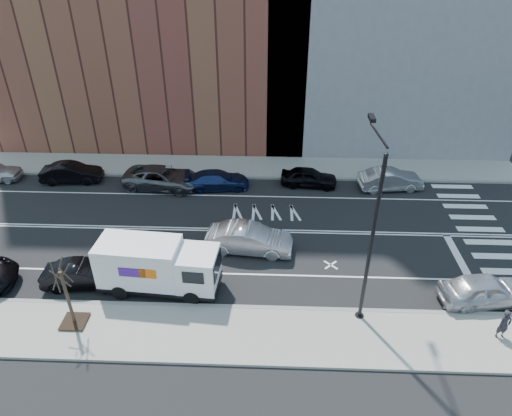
# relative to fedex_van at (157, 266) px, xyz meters

# --- Properties ---
(ground) EXTENTS (120.00, 120.00, 0.00)m
(ground) POSITION_rel_fedex_van_xyz_m (3.39, 5.60, -1.53)
(ground) COLOR black
(ground) RESTS_ON ground
(sidewalk_near) EXTENTS (44.00, 3.60, 0.15)m
(sidewalk_near) POSITION_rel_fedex_van_xyz_m (3.39, -3.20, -1.45)
(sidewalk_near) COLOR gray
(sidewalk_near) RESTS_ON ground
(sidewalk_far) EXTENTS (44.00, 3.60, 0.15)m
(sidewalk_far) POSITION_rel_fedex_van_xyz_m (3.39, 14.40, -1.45)
(sidewalk_far) COLOR gray
(sidewalk_far) RESTS_ON ground
(curb_near) EXTENTS (44.00, 0.25, 0.17)m
(curb_near) POSITION_rel_fedex_van_xyz_m (3.39, -1.40, -1.44)
(curb_near) COLOR gray
(curb_near) RESTS_ON ground
(curb_far) EXTENTS (44.00, 0.25, 0.17)m
(curb_far) POSITION_rel_fedex_van_xyz_m (3.39, 12.60, -1.44)
(curb_far) COLOR gray
(curb_far) RESTS_ON ground
(crosswalk) EXTENTS (3.00, 14.00, 0.01)m
(crosswalk) POSITION_rel_fedex_van_xyz_m (19.39, 5.60, -1.52)
(crosswalk) COLOR white
(crosswalk) RESTS_ON ground
(road_markings) EXTENTS (40.00, 8.60, 0.01)m
(road_markings) POSITION_rel_fedex_van_xyz_m (3.39, 5.60, -1.52)
(road_markings) COLOR white
(road_markings) RESTS_ON ground
(bldg_brick) EXTENTS (26.00, 10.00, 22.00)m
(bldg_brick) POSITION_rel_fedex_van_xyz_m (-4.61, 21.20, 9.47)
(bldg_brick) COLOR brown
(bldg_brick) RESTS_ON ground
(streetlight) EXTENTS (0.44, 4.02, 9.34)m
(streetlight) POSITION_rel_fedex_van_xyz_m (10.39, -1.31, 3.55)
(streetlight) COLOR black
(streetlight) RESTS_ON ground
(street_tree) EXTENTS (1.20, 1.20, 3.75)m
(street_tree) POSITION_rel_fedex_van_xyz_m (-3.61, -2.80, -0.07)
(street_tree) COLOR black
(street_tree) RESTS_ON ground
(fedex_van) EXTENTS (6.51, 2.67, 2.91)m
(fedex_van) POSITION_rel_fedex_van_xyz_m (0.00, 0.00, 0.00)
(fedex_van) COLOR black
(fedex_van) RESTS_ON ground
(far_parked_b) EXTENTS (4.58, 1.91, 1.47)m
(far_parked_b) POSITION_rel_fedex_van_xyz_m (-9.22, 11.60, -0.79)
(far_parked_b) COLOR black
(far_parked_b) RESTS_ON ground
(far_parked_c) EXTENTS (5.89, 3.17, 1.57)m
(far_parked_c) POSITION_rel_fedex_van_xyz_m (-2.21, 10.99, -0.74)
(far_parked_c) COLOR #56585E
(far_parked_c) RESTS_ON ground
(far_parked_d) EXTENTS (4.85, 2.47, 1.35)m
(far_parked_d) POSITION_rel_fedex_van_xyz_m (1.89, 11.03, -0.85)
(far_parked_d) COLOR navy
(far_parked_d) RESTS_ON ground
(far_parked_e) EXTENTS (4.28, 2.04, 1.41)m
(far_parked_e) POSITION_rel_fedex_van_xyz_m (8.64, 11.66, -0.82)
(far_parked_e) COLOR black
(far_parked_e) RESTS_ON ground
(far_parked_f) EXTENTS (4.81, 2.18, 1.53)m
(far_parked_f) POSITION_rel_fedex_van_xyz_m (14.59, 11.42, -0.76)
(far_parked_f) COLOR #ADADB2
(far_parked_f) RESTS_ON ground
(driving_sedan) EXTENTS (5.24, 2.27, 1.68)m
(driving_sedan) POSITION_rel_fedex_van_xyz_m (4.63, 3.52, -0.69)
(driving_sedan) COLOR silver
(driving_sedan) RESTS_ON ground
(near_parked_rear_a) EXTENTS (4.41, 1.80, 1.42)m
(near_parked_rear_a) POSITION_rel_fedex_van_xyz_m (-4.11, 0.08, -0.82)
(near_parked_rear_a) COLOR black
(near_parked_rear_a) RESTS_ON ground
(near_parked_front) EXTENTS (4.90, 2.51, 1.60)m
(near_parked_front) POSITION_rel_fedex_van_xyz_m (16.94, -0.40, -0.73)
(near_parked_front) COLOR silver
(near_parked_front) RESTS_ON ground
(pedestrian) EXTENTS (0.64, 0.48, 1.60)m
(pedestrian) POSITION_rel_fedex_van_xyz_m (16.80, -2.90, -0.58)
(pedestrian) COLOR #252329
(pedestrian) RESTS_ON sidewalk_near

